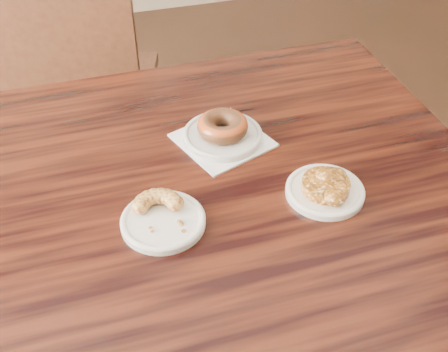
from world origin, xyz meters
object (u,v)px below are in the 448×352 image
object	(u,v)px
chair_far	(88,88)
cruller_fragment	(162,213)
apple_fritter	(326,183)
cafe_table	(236,308)
glazed_donut	(223,126)

from	to	relation	value
chair_far	cruller_fragment	world-z (taller)	chair_far
cruller_fragment	apple_fritter	bearing A→B (deg)	-1.69
cafe_table	cruller_fragment	bearing A→B (deg)	-164.22
cafe_table	glazed_donut	world-z (taller)	glazed_donut
cafe_table	apple_fritter	distance (m)	0.43
chair_far	glazed_donut	size ratio (longest dim) A/B	8.36
apple_fritter	cruller_fragment	bearing A→B (deg)	178.31
cafe_table	cruller_fragment	size ratio (longest dim) A/B	9.17
glazed_donut	apple_fritter	world-z (taller)	glazed_donut
cafe_table	chair_far	size ratio (longest dim) A/B	1.11
chair_far	glazed_donut	bearing A→B (deg)	124.40
chair_far	glazed_donut	distance (m)	0.89
cruller_fragment	glazed_donut	bearing A→B (deg)	50.51
chair_far	cruller_fragment	distance (m)	1.05
cafe_table	apple_fritter	size ratio (longest dim) A/B	7.96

